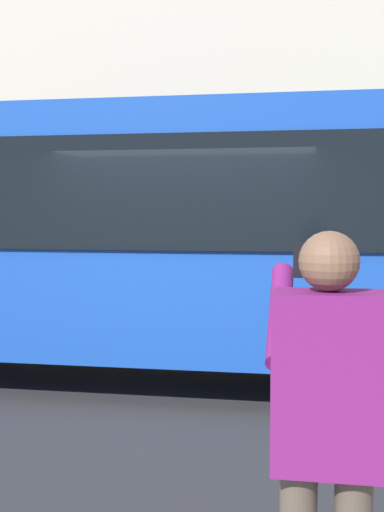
{
  "coord_description": "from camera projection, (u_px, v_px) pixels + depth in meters",
  "views": [
    {
      "loc": [
        -1.22,
        6.67,
        1.92
      ],
      "look_at": [
        0.14,
        -0.86,
        1.4
      ],
      "focal_mm": 46.58,
      "sensor_mm": 36.0,
      "label": 1
    }
  ],
  "objects": [
    {
      "name": "ground_plane",
      "position": [
        190.0,
        396.0,
        6.89
      ],
      "size": [
        60.0,
        60.0,
        0.0
      ],
      "primitive_type": "plane",
      "color": "#2B2B2D"
    },
    {
      "name": "building_facade_far",
      "position": [
        252.0,
        6.0,
        13.16
      ],
      "size": [
        28.0,
        1.55,
        12.0
      ],
      "color": "beige",
      "rests_on": "ground_plane"
    },
    {
      "name": "red_bus",
      "position": [
        103.0,
        232.0,
        7.69
      ],
      "size": [
        9.05,
        2.54,
        3.08
      ],
      "color": "#1947AD",
      "rests_on": "ground_plane"
    },
    {
      "name": "pedestrian_photographer",
      "position": [
        328.0,
        424.0,
        2.43
      ],
      "size": [
        0.53,
        0.52,
        1.7
      ],
      "color": "#4C4238",
      "rests_on": "sidewalk_curb"
    }
  ]
}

